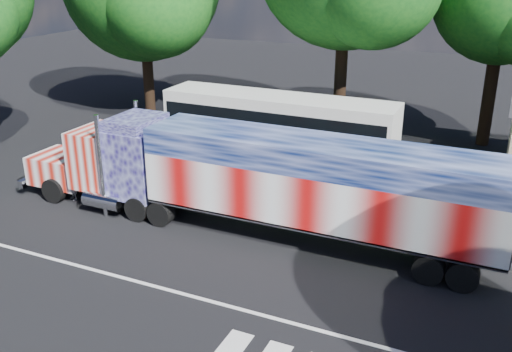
% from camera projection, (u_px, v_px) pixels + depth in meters
% --- Properties ---
extents(ground, '(100.00, 100.00, 0.00)m').
position_uv_depth(ground, '(222.00, 251.00, 20.82)').
color(ground, black).
extents(lane_markings, '(30.00, 2.67, 0.01)m').
position_uv_depth(lane_markings, '(214.00, 319.00, 16.96)').
color(lane_markings, silver).
rests_on(lane_markings, ground).
extents(semi_truck, '(20.25, 3.20, 4.32)m').
position_uv_depth(semi_truck, '(255.00, 178.00, 21.55)').
color(semi_truck, black).
rests_on(semi_truck, ground).
extents(coach_bus, '(12.07, 2.81, 3.51)m').
position_uv_depth(coach_bus, '(278.00, 128.00, 29.18)').
color(coach_bus, white).
rests_on(coach_bus, ground).
extents(woman, '(0.70, 0.58, 1.65)m').
position_uv_depth(woman, '(72.00, 182.00, 24.96)').
color(woman, slate).
rests_on(woman, ground).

